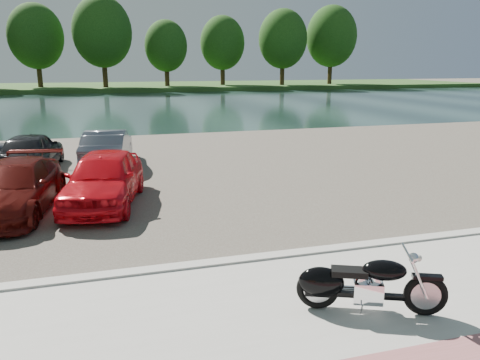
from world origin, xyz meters
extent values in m
plane|color=#595447|center=(0.00, 0.00, 0.00)|extent=(200.00, 200.00, 0.00)
cube|color=#B1B0A7|center=(0.00, -1.00, 0.05)|extent=(60.00, 6.00, 0.10)
cube|color=#B1B0A7|center=(0.00, 2.00, 0.07)|extent=(60.00, 0.30, 0.14)
cube|color=#474139|center=(0.00, 11.00, 0.02)|extent=(60.00, 18.00, 0.04)
cube|color=#192D2A|center=(0.00, 40.00, 0.00)|extent=(120.00, 40.00, 0.00)
cube|color=#1E4318|center=(0.00, 72.00, 0.30)|extent=(120.00, 24.00, 0.60)
cylinder|color=#312112|center=(-12.00, 67.40, 3.30)|extent=(0.70, 0.70, 5.40)
ellipsoid|color=#16350E|center=(-12.00, 67.40, 7.62)|extent=(7.56, 7.56, 9.07)
cylinder|color=#312112|center=(-3.00, 64.60, 3.52)|extent=(0.70, 0.70, 5.85)
ellipsoid|color=#16350E|center=(-3.00, 64.60, 8.21)|extent=(8.19, 8.19, 9.83)
cylinder|color=#312112|center=(6.00, 66.00, 2.85)|extent=(0.70, 0.70, 4.50)
ellipsoid|color=#16350E|center=(6.00, 66.00, 6.45)|extent=(6.30, 6.30, 7.56)
cylinder|color=#312112|center=(15.00, 67.40, 3.08)|extent=(0.70, 0.70, 4.95)
ellipsoid|color=#16350E|center=(15.00, 67.40, 7.04)|extent=(6.93, 6.93, 8.32)
cylinder|color=#312112|center=(24.00, 64.60, 3.30)|extent=(0.70, 0.70, 5.40)
ellipsoid|color=#16350E|center=(24.00, 64.60, 7.62)|extent=(7.56, 7.56, 9.07)
cylinder|color=#312112|center=(33.00, 66.00, 3.52)|extent=(0.70, 0.70, 5.85)
ellipsoid|color=#16350E|center=(33.00, 66.00, 8.21)|extent=(8.19, 8.19, 9.83)
torus|color=black|center=(1.13, -0.82, 0.44)|extent=(0.67, 0.38, 0.68)
torus|color=black|center=(-0.38, -0.16, 0.44)|extent=(0.67, 0.38, 0.68)
cylinder|color=#B2B2B7|center=(1.13, -0.82, 0.44)|extent=(0.45, 0.24, 0.46)
cylinder|color=#B2B2B7|center=(-0.38, -0.16, 0.44)|extent=(0.45, 0.24, 0.46)
cylinder|color=silver|center=(0.96, -0.86, 0.74)|extent=(0.32, 0.18, 0.63)
cylinder|color=silver|center=(1.04, -0.67, 0.74)|extent=(0.32, 0.18, 0.63)
cylinder|color=silver|center=(0.83, -0.69, 1.13)|extent=(0.33, 0.70, 0.04)
sphere|color=silver|center=(0.92, -0.73, 1.05)|extent=(0.21, 0.21, 0.16)
sphere|color=silver|center=(0.99, -0.76, 1.05)|extent=(0.14, 0.14, 0.11)
cube|color=black|center=(1.13, -0.82, 0.75)|extent=(0.47, 0.31, 0.06)
cube|color=black|center=(0.38, -0.49, 0.38)|extent=(1.14, 0.57, 0.08)
cube|color=silver|center=(0.33, -0.47, 0.45)|extent=(0.54, 0.47, 0.34)
cylinder|color=silver|center=(0.42, -0.51, 0.65)|extent=(0.30, 0.26, 0.27)
cylinder|color=silver|center=(0.24, -0.43, 0.65)|extent=(0.30, 0.26, 0.27)
ellipsoid|color=black|center=(0.54, -0.56, 0.82)|extent=(0.77, 0.60, 0.32)
cube|color=black|center=(0.06, -0.35, 0.76)|extent=(0.62, 0.48, 0.10)
ellipsoid|color=black|center=(-0.33, -0.18, 0.56)|extent=(0.80, 0.60, 0.50)
cube|color=black|center=(-0.38, -0.16, 0.49)|extent=(0.44, 0.32, 0.30)
cylinder|color=silver|center=(0.12, -0.21, 0.32)|extent=(1.04, 0.52, 0.09)
cylinder|color=silver|center=(0.12, -0.21, 0.40)|extent=(1.04, 0.52, 0.09)
cylinder|color=#B2B2B7|center=(0.17, -0.60, 0.23)|extent=(0.08, 0.14, 0.22)
imported|color=#4F0F0B|center=(-5.88, 6.82, 0.72)|extent=(2.53, 4.89, 1.36)
imported|color=red|center=(-3.60, 6.90, 0.81)|extent=(2.69, 4.77, 1.53)
imported|color=black|center=(-6.17, 12.27, 0.76)|extent=(2.19, 4.41, 1.44)
imported|color=slate|center=(-3.43, 12.18, 0.76)|extent=(2.09, 4.51, 1.43)
camera|label=1|loc=(-3.46, -6.35, 3.93)|focal=35.00mm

